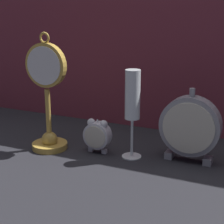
{
  "coord_description": "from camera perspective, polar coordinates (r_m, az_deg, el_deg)",
  "views": [
    {
      "loc": [
        0.38,
        -0.77,
        0.39
      ],
      "look_at": [
        0.0,
        0.08,
        0.12
      ],
      "focal_mm": 60.0,
      "sensor_mm": 36.0,
      "label": 1
    }
  ],
  "objects": [
    {
      "name": "pocket_watch_on_stand",
      "position": [
        1.02,
        -9.8,
        1.56
      ],
      "size": [
        0.12,
        0.1,
        0.32
      ],
      "color": "gold",
      "rests_on": "ground_plane"
    },
    {
      "name": "alarm_clock_twin_bell",
      "position": [
        1.0,
        -2.25,
        -3.42
      ],
      "size": [
        0.07,
        0.03,
        0.09
      ],
      "color": "silver",
      "rests_on": "ground_plane"
    },
    {
      "name": "champagne_flute",
      "position": [
        0.94,
        3.14,
        1.66
      ],
      "size": [
        0.05,
        0.05,
        0.23
      ],
      "color": "silver",
      "rests_on": "ground_plane"
    },
    {
      "name": "mantel_clock_silver",
      "position": [
        0.95,
        11.8,
        -2.22
      ],
      "size": [
        0.15,
        0.04,
        0.19
      ],
      "color": "gray",
      "rests_on": "ground_plane"
    },
    {
      "name": "fabric_backdrop_drape",
      "position": [
        1.16,
        5.18,
        14.18
      ],
      "size": [
        1.78,
        0.01,
        0.69
      ],
      "primitive_type": "cube",
      "color": "brown",
      "rests_on": "ground_plane"
    },
    {
      "name": "ground_plane",
      "position": [
        0.94,
        -2.03,
        -8.04
      ],
      "size": [
        4.0,
        4.0,
        0.0
      ],
      "primitive_type": "plane",
      "color": "#232328"
    }
  ]
}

